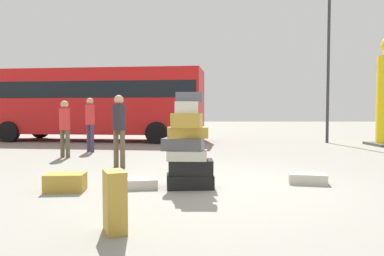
% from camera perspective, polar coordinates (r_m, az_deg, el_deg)
% --- Properties ---
extents(ground_plane, '(80.00, 80.00, 0.00)m').
position_cam_1_polar(ground_plane, '(6.57, 3.38, -9.06)').
color(ground_plane, gray).
extents(suitcase_tower, '(0.91, 0.66, 1.66)m').
position_cam_1_polar(suitcase_tower, '(6.29, -0.36, -3.69)').
color(suitcase_tower, black).
rests_on(suitcase_tower, ground).
extents(suitcase_cream_white_trunk, '(0.71, 0.50, 0.16)m').
position_cam_1_polar(suitcase_cream_white_trunk, '(6.45, -8.13, -8.56)').
color(suitcase_cream_white_trunk, beige).
rests_on(suitcase_cream_white_trunk, ground).
extents(suitcase_brown_upright_blue, '(0.25, 0.41, 0.80)m').
position_cam_1_polar(suitcase_brown_upright_blue, '(7.44, -1.59, -4.57)').
color(suitcase_brown_upright_blue, olive).
rests_on(suitcase_brown_upright_blue, ground).
extents(suitcase_tan_left_side, '(0.66, 0.46, 0.29)m').
position_cam_1_polar(suitcase_tan_left_side, '(6.49, -18.93, -8.02)').
color(suitcase_tan_left_side, '#B28C33').
rests_on(suitcase_tan_left_side, ground).
extents(suitcase_cream_foreground_near, '(0.73, 0.49, 0.18)m').
position_cam_1_polar(suitcase_cream_foreground_near, '(7.10, 17.88, -7.55)').
color(suitcase_cream_foreground_near, beige).
rests_on(suitcase_cream_foreground_near, ground).
extents(suitcase_tan_behind_tower, '(0.33, 0.41, 0.68)m').
position_cam_1_polar(suitcase_tan_behind_tower, '(4.16, -11.72, -11.20)').
color(suitcase_tan_behind_tower, '#B28C33').
rests_on(suitcase_tan_behind_tower, ground).
extents(person_bearded_onlooker, '(0.30, 0.30, 1.77)m').
position_cam_1_polar(person_bearded_onlooker, '(12.33, -15.39, 1.29)').
color(person_bearded_onlooker, '#3F334C').
rests_on(person_bearded_onlooker, ground).
extents(person_tourist_with_camera, '(0.31, 0.30, 1.64)m').
position_cam_1_polar(person_tourist_with_camera, '(11.05, -19.03, 0.64)').
color(person_tourist_with_camera, brown).
rests_on(person_tourist_with_camera, ground).
extents(person_passerby_in_red, '(0.30, 0.30, 1.71)m').
position_cam_1_polar(person_passerby_in_red, '(8.73, -11.08, 0.59)').
color(person_passerby_in_red, brown).
rests_on(person_passerby_in_red, ground).
extents(parked_bus, '(10.17, 3.69, 3.15)m').
position_cam_1_polar(parked_bus, '(17.06, -15.10, 4.24)').
color(parked_bus, red).
rests_on(parked_bus, ground).
extents(lamp_post, '(0.36, 0.36, 7.05)m').
position_cam_1_polar(lamp_post, '(16.63, 20.91, 13.49)').
color(lamp_post, '#333338').
rests_on(lamp_post, ground).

